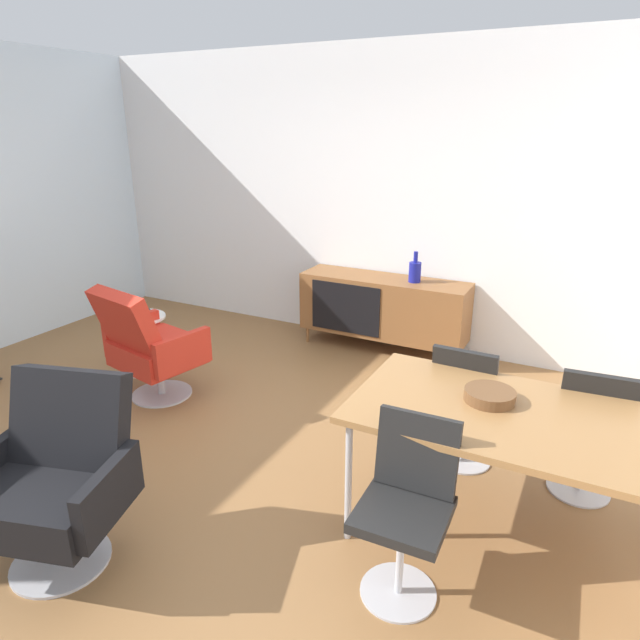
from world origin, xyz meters
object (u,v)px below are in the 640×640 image
object	(u,v)px
lounge_chair_red	(149,344)
side_table_round	(142,338)
vase_cobalt	(415,271)
fruit_bowl	(139,312)
dining_table	(514,421)
dining_chair_back_left	(466,400)
dining_chair_back_right	(591,427)
dining_chair_front_left	(407,503)
armchair_black_shell	(56,476)
wooden_bowl_on_table	(490,396)
sideboard	(383,306)

from	to	relation	value
lounge_chair_red	side_table_round	distance (m)	0.58
vase_cobalt	fruit_bowl	world-z (taller)	vase_cobalt
dining_table	fruit_bowl	size ratio (longest dim) A/B	8.00
dining_table	dining_chair_back_left	world-z (taller)	dining_chair_back_left
side_table_round	fruit_bowl	size ratio (longest dim) A/B	2.60
dining_chair_back_left	side_table_round	bearing A→B (deg)	177.32
vase_cobalt	side_table_round	bearing A→B (deg)	-143.49
lounge_chair_red	side_table_round	world-z (taller)	lounge_chair_red
fruit_bowl	side_table_round	bearing A→B (deg)	-173.29
dining_chair_back_right	vase_cobalt	bearing A→B (deg)	134.76
dining_chair_front_left	armchair_black_shell	xyz separation A→B (m)	(-1.59, -0.60, -0.00)
fruit_bowl	dining_chair_front_left	bearing A→B (deg)	-23.66
lounge_chair_red	armchair_black_shell	bearing A→B (deg)	-61.15
dining_table	dining_chair_back_right	bearing A→B (deg)	57.61
dining_chair_front_left	side_table_round	size ratio (longest dim) A/B	1.65
wooden_bowl_on_table	armchair_black_shell	distance (m)	2.21
sideboard	side_table_round	bearing A→B (deg)	-139.04
dining_chair_front_left	dining_chair_back_right	bearing A→B (deg)	57.72
dining_chair_front_left	fruit_bowl	size ratio (longest dim) A/B	4.28
dining_table	dining_chair_front_left	size ratio (longest dim) A/B	1.87
dining_chair_back_right	armchair_black_shell	size ratio (longest dim) A/B	0.90
dining_chair_back_right	dining_chair_back_left	xyz separation A→B (m)	(-0.71, -0.00, 0.00)
dining_table	dining_chair_back_right	xyz separation A→B (m)	(0.35, 0.56, -0.23)
dining_table	armchair_black_shell	bearing A→B (deg)	-149.32
vase_cobalt	dining_chair_front_left	bearing A→B (deg)	-72.06
dining_chair_back_left	armchair_black_shell	xyz separation A→B (m)	(-1.60, -1.71, -0.00)
dining_table	wooden_bowl_on_table	distance (m)	0.18
dining_chair_back_left	sideboard	bearing A→B (deg)	126.30
fruit_bowl	sideboard	bearing A→B (deg)	40.98
side_table_round	dining_chair_front_left	bearing A→B (deg)	-23.65
wooden_bowl_on_table	dining_chair_back_right	bearing A→B (deg)	44.14
dining_chair_front_left	lounge_chair_red	xyz separation A→B (m)	(-2.42, 0.91, -0.00)
lounge_chair_red	side_table_round	bearing A→B (deg)	141.62
sideboard	vase_cobalt	distance (m)	0.48
sideboard	dining_table	world-z (taller)	dining_table
vase_cobalt	lounge_chair_red	size ratio (longest dim) A/B	0.30
wooden_bowl_on_table	dining_chair_front_left	size ratio (longest dim) A/B	0.30
vase_cobalt	armchair_black_shell	bearing A→B (deg)	-102.18
dining_chair_back_right	armchair_black_shell	distance (m)	2.87
wooden_bowl_on_table	dining_chair_front_left	xyz separation A→B (m)	(-0.21, -0.64, -0.30)
vase_cobalt	lounge_chair_red	xyz separation A→B (m)	(-1.54, -1.81, -0.35)
vase_cobalt	wooden_bowl_on_table	bearing A→B (deg)	-62.34
dining_table	dining_chair_front_left	bearing A→B (deg)	-122.18
wooden_bowl_on_table	side_table_round	world-z (taller)	wooden_bowl_on_table
sideboard	fruit_bowl	distance (m)	2.23
dining_chair_back_left	dining_table	bearing A→B (deg)	-57.85
armchair_black_shell	vase_cobalt	bearing A→B (deg)	77.82
sideboard	dining_chair_back_right	distance (m)	2.47
dining_chair_back_left	fruit_bowl	xyz separation A→B (m)	(-2.86, 0.13, 0.09)
lounge_chair_red	sideboard	bearing A→B (deg)	55.38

